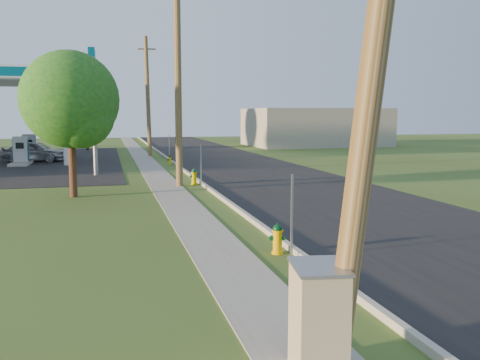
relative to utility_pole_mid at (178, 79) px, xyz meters
name	(u,v)px	position (x,y,z in m)	size (l,w,h in m)	color
ground_plane	(372,336)	(0.60, -17.00, -4.95)	(140.00, 140.00, 0.00)	#354819
road	(346,207)	(5.10, -7.00, -4.94)	(8.00, 120.00, 0.02)	black
curb	(239,211)	(1.10, -7.00, -4.88)	(0.15, 120.00, 0.15)	#9D9B91
sidewalk	(189,215)	(-0.65, -7.00, -4.94)	(1.50, 120.00, 0.03)	gray
utility_pole_mid	(178,79)	(0.00, 0.00, 0.00)	(1.40, 0.32, 9.80)	brown
utility_pole_far	(148,96)	(0.00, 18.00, -0.15)	(1.40, 0.32, 9.50)	brown
sign_post_near	(292,217)	(0.85, -12.80, -3.95)	(0.05, 0.04, 2.00)	gray
sign_post_mid	(201,167)	(0.85, -1.00, -3.95)	(0.05, 0.04, 2.00)	gray
sign_post_far	(169,149)	(0.85, 11.20, -3.95)	(0.05, 0.04, 2.00)	gray
fuel_pump_ne	(21,154)	(-8.90, 13.00, -4.23)	(1.20, 3.20, 1.90)	#9D9B91
fuel_pump_se	(30,150)	(-8.90, 17.00, -4.23)	(1.20, 3.20, 1.90)	#9D9B91
price_pylon	(93,76)	(-3.90, 5.50, 0.48)	(0.34, 2.04, 6.85)	gray
distant_building	(314,127)	(18.60, 28.00, -2.95)	(14.00, 10.00, 4.00)	gray
tree_verge	(72,103)	(-4.53, -2.11, -1.16)	(3.89, 3.89, 5.90)	#371F13
tree_lot	(87,101)	(-5.01, 26.60, -0.37)	(4.70, 4.70, 7.12)	#371F13
hydrant_near	(277,239)	(0.69, -12.26, -4.58)	(0.39, 0.35, 0.76)	#E0A600
hydrant_mid	(194,177)	(0.75, 0.36, -4.56)	(0.41, 0.37, 0.80)	#E1C500
hydrant_far	(170,160)	(0.79, 10.45, -4.62)	(0.35, 0.31, 0.68)	gold
utility_cabinet	(318,321)	(-0.68, -17.89, -4.21)	(0.78, 0.95, 1.47)	tan
car_silver	(35,151)	(-8.32, 15.23, -4.20)	(1.79, 4.45, 1.51)	#AFB2B7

